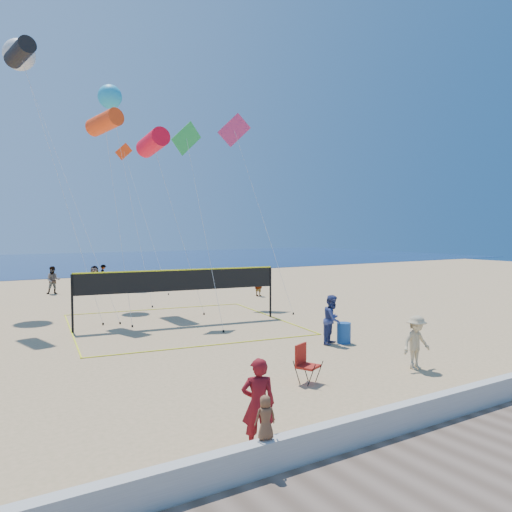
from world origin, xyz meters
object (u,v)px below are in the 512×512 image
camp_chair (305,361)px  trash_barrel (344,333)px  woman (258,404)px  volleyball_net (179,286)px

camp_chair → trash_barrel: bearing=12.1°
woman → camp_chair: (3.46, 3.01, -0.30)m
trash_barrel → volleyball_net: volleyball_net is taller
woman → volleyball_net: 13.79m
woman → volleyball_net: size_ratio=0.17×
volleyball_net → trash_barrel: bearing=-53.5°
woman → camp_chair: 4.60m
volleyball_net → camp_chair: bearing=-85.2°
volleyball_net → woman: bearing=-99.1°
camp_chair → volleyball_net: 10.25m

